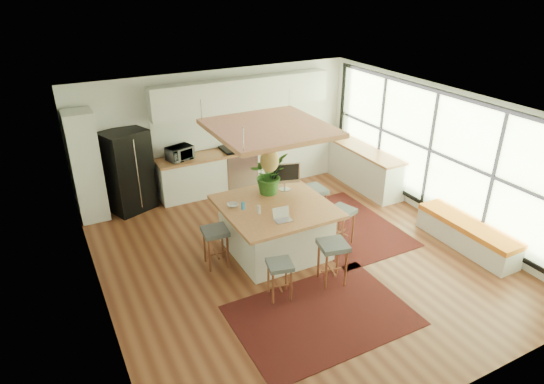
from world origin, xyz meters
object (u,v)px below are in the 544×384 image
fridge (128,169)px  stool_near_left (280,278)px  stool_near_right (332,263)px  stool_right_back (312,208)px  stool_left_side (216,247)px  monitor (285,177)px  island_plant (268,178)px  stool_right_front (341,227)px  microwave (180,152)px  island (275,228)px  laptop (283,214)px

fridge → stool_near_left: bearing=-92.7°
stool_near_right → stool_right_back: stool_right_back is taller
fridge → stool_left_side: (0.82, -2.81, -0.57)m
monitor → island_plant: 0.32m
fridge → island_plant: 3.15m
monitor → island_plant: island_plant is taller
stool_right_front → microwave: bearing=121.9°
stool_near_right → stool_right_front: 1.23m
stool_near_left → stool_left_side: stool_left_side is taller
island → stool_right_back: size_ratio=2.31×
stool_left_side → microwave: bearing=83.7°
island → laptop: (-0.15, -0.56, 0.58)m
island_plant → laptop: bearing=-104.5°
fridge → stool_near_right: size_ratio=2.34×
fridge → stool_near_left: (1.36, -4.10, -0.57)m
stool_left_side → fridge: bearing=106.2°
laptop → microwave: bearing=104.9°
stool_near_right → microwave: bearing=105.9°
stool_right_back → stool_right_front: bearing=-84.7°
stool_near_left → island_plant: island_plant is taller
stool_right_front → monitor: size_ratio=1.24×
microwave → island: bearing=-91.0°
island → laptop: laptop is taller
stool_near_left → island: bearing=64.8°
stool_near_right → stool_left_side: stool_near_right is taller
fridge → microwave: fridge is taller
stool_left_side → stool_near_right: bearing=-41.9°
stool_near_right → stool_left_side: (-1.49, 1.33, 0.00)m
stool_near_left → stool_right_front: stool_right_front is taller
stool_near_left → microwave: size_ratio=1.19×
stool_near_left → stool_near_right: bearing=-2.8°
stool_near_left → microwave: bearing=93.4°
stool_left_side → stool_right_front: bearing=-10.1°
island_plant → microwave: bearing=111.7°
laptop → monitor: bearing=63.8°
monitor → fridge: bearing=150.9°
microwave → island_plant: bearing=-85.2°
stool_right_front → stool_right_back: 0.87m
laptop → stool_right_front: bearing=12.8°
stool_near_right → microwave: size_ratio=1.39×
stool_near_right → stool_right_back: size_ratio=0.93×
stool_right_front → laptop: 1.52m
microwave → fridge: bearing=162.4°
stool_near_left → monitor: bearing=58.9°
stool_near_right → monitor: 1.93m
stool_near_left → stool_near_right: (0.94, -0.05, 0.00)m
stool_left_side → laptop: laptop is taller
microwave → island_plant: 2.54m
fridge → stool_near_right: (2.30, -4.14, -0.57)m
stool_left_side → stool_right_back: bearing=11.5°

